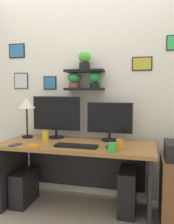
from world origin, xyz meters
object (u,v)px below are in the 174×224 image
desk_lamp (27,105)px  computer_tower_left (25,187)px  desk (78,160)px  computer_tower_right (128,191)px  computer_mouse (108,146)px  cell_phone (15,145)px  pen_cup (120,144)px  monitor_right (110,120)px  scissors_tray (34,146)px  monitor_left (56,115)px  water_cup (45,136)px  coffee_mug (112,148)px  keyboard (76,146)px

desk_lamp → computer_tower_left: desk_lamp is taller
desk → computer_tower_right: bearing=2.4°
computer_mouse → cell_phone: (-0.96, -0.13, -0.01)m
desk → pen_cup: bearing=-24.1°
monitor_right → computer_tower_right: monitor_right is taller
cell_phone → scissors_tray: scissors_tray is taller
desk_lamp → computer_tower_right: 1.52m
scissors_tray → computer_tower_right: size_ratio=0.25×
monitor_left → pen_cup: size_ratio=5.86×
desk_lamp → water_cup: size_ratio=4.36×
computer_mouse → pen_cup: size_ratio=0.90×
monitor_left → cell_phone: size_ratio=4.18×
coffee_mug → water_cup: (-0.82, 0.32, 0.01)m
water_cup → computer_tower_left: size_ratio=0.27×
keyboard → computer_tower_right: size_ratio=0.92×
monitor_right → coffee_mug: bearing=-78.3°
coffee_mug → computer_tower_left: bearing=166.0°
keyboard → computer_tower_left: (-0.68, 0.15, -0.57)m
computer_mouse → cell_phone: bearing=-172.5°
computer_mouse → desk_lamp: size_ratio=0.19×
computer_tower_right → scissors_tray: bearing=-158.6°
keyboard → scissors_tray: size_ratio=3.67×
coffee_mug → pen_cup: pen_cup is taller
desk_lamp → computer_tower_right: desk_lamp is taller
monitor_right → keyboard: bearing=-126.7°
desk → computer_tower_right: (0.55, 0.02, -0.30)m
computer_tower_left → computer_mouse: bearing=-6.4°
cell_phone → pen_cup: size_ratio=1.40×
pen_cup → scissors_tray: bearing=-172.0°
keyboard → monitor_left: bearing=133.8°
desk → cell_phone: cell_phone is taller
scissors_tray → computer_mouse: bearing=12.0°
computer_mouse → cell_phone: size_ratio=0.64×
computer_mouse → scissors_tray: bearing=-168.0°
monitor_left → desk_lamp: 0.38m
desk → coffee_mug: 0.60m
cell_phone → computer_tower_left: cell_phone is taller
desk_lamp → computer_tower_right: bearing=-3.1°
monitor_right → keyboard: size_ratio=1.17×
desk_lamp → computer_mouse: bearing=-14.5°
cell_phone → scissors_tray: 0.23m
monitor_left → monitor_right: bearing=-0.0°
monitor_left → computer_mouse: size_ratio=6.51×
keyboard → desk_lamp: bearing=156.9°
scissors_tray → keyboard: bearing=16.2°
cell_phone → computer_tower_left: 0.61m
monitor_right → coffee_mug: (0.10, -0.50, -0.19)m
computer_tower_left → cell_phone: bearing=-80.0°
water_cup → computer_tower_right: size_ratio=0.23×
keyboard → coffee_mug: bearing=-16.9°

